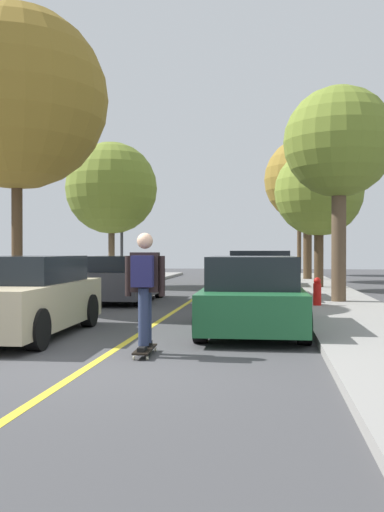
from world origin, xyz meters
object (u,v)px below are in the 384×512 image
(street_tree_right_near, at_px, (319,192))
(parked_car_right_far, at_px, (261,272))
(parked_car_right_near, at_px, (259,276))
(street_tree_left_near, at_px, (111,188))
(street_tree_right_farthest, at_px, (299,193))
(street_tree_left_nearest, at_px, (17,99))
(parked_car_left_near, at_px, (122,279))
(streetlamp, at_px, (122,213))
(parked_car_left_nearest, at_px, (21,297))
(street_tree_right_nearest, at_px, (339,144))
(parked_car_right_nearest, at_px, (253,295))
(skateboard, at_px, (145,349))
(fire_hydrant, at_px, (317,292))
(street_tree_right_far, at_px, (308,180))
(skateboarder, at_px, (145,283))

(street_tree_right_near, bearing_deg, parked_car_right_far, 151.43)
(street_tree_right_near, bearing_deg, parked_car_right_near, -115.38)
(street_tree_left_near, relative_size, street_tree_right_farthest, 0.90)
(street_tree_left_nearest, bearing_deg, street_tree_right_near, 42.83)
(parked_car_left_near, height_order, street_tree_right_farthest, street_tree_right_farthest)
(street_tree_left_near, bearing_deg, street_tree_right_farthest, 56.25)
(parked_car_left_near, distance_m, streetlamp, 7.19)
(parked_car_left_nearest, bearing_deg, parked_car_left_near, 89.99)
(parked_car_left_nearest, bearing_deg, street_tree_right_nearest, 44.77)
(parked_car_right_nearest, bearing_deg, skateboard, -119.66)
(parked_car_right_nearest, bearing_deg, street_tree_right_nearest, 66.97)
(street_tree_left_near, bearing_deg, skateboard, -72.26)
(parked_car_left_nearest, height_order, street_tree_right_near, street_tree_right_near)
(parked_car_right_nearest, relative_size, skateboard, 4.83)
(street_tree_right_farthest, xyz_separation_m, fire_hydrant, (-0.68, -20.99, -4.59))
(parked_car_right_nearest, xyz_separation_m, street_tree_left_near, (-6.22, 12.27, 3.43))
(streetlamp, bearing_deg, street_tree_right_nearest, -42.10)
(street_tree_left_nearest, distance_m, street_tree_right_far, 16.29)
(streetlamp, distance_m, skateboarder, 15.68)
(parked_car_left_nearest, bearing_deg, parked_car_right_near, 62.15)
(street_tree_left_nearest, bearing_deg, parked_car_right_nearest, -28.75)
(parked_car_right_near, relative_size, skateboard, 5.00)
(parked_car_right_near, bearing_deg, street_tree_left_near, 137.65)
(streetlamp, xyz_separation_m, skateboard, (4.32, -14.89, -3.00))
(parked_car_right_near, height_order, street_tree_left_nearest, street_tree_left_nearest)
(street_tree_right_nearest, bearing_deg, street_tree_right_farthest, 90.00)
(parked_car_left_nearest, height_order, street_tree_right_nearest, street_tree_right_nearest)
(street_tree_right_far, distance_m, streetlamp, 9.61)
(street_tree_right_near, distance_m, skateboarder, 14.52)
(parked_car_right_near, bearing_deg, fire_hydrant, -61.48)
(street_tree_left_nearest, height_order, skateboard, street_tree_left_nearest)
(street_tree_left_nearest, bearing_deg, parked_car_right_far, 55.26)
(street_tree_left_nearest, height_order, street_tree_right_nearest, street_tree_left_nearest)
(parked_car_right_far, distance_m, skateboard, 15.03)
(parked_car_left_nearest, distance_m, streetlamp, 13.69)
(street_tree_left_nearest, height_order, street_tree_left_near, street_tree_left_nearest)
(parked_car_right_far, relative_size, street_tree_right_near, 0.87)
(street_tree_right_farthest, bearing_deg, parked_car_left_nearest, -103.51)
(parked_car_right_nearest, height_order, street_tree_left_near, street_tree_left_near)
(street_tree_left_nearest, xyz_separation_m, fire_hydrant, (7.72, 0.44, -4.99))
(parked_car_right_near, height_order, street_tree_right_nearest, street_tree_right_nearest)
(skateboard, bearing_deg, street_tree_right_nearest, 64.67)
(street_tree_right_nearest, distance_m, street_tree_right_near, 6.11)
(street_tree_right_farthest, bearing_deg, skateboard, -97.57)
(street_tree_right_far, height_order, fire_hydrant, street_tree_right_far)
(parked_car_left_nearest, distance_m, skateboarder, 3.03)
(street_tree_right_nearest, relative_size, fire_hydrant, 8.30)
(street_tree_right_far, xyz_separation_m, streetlamp, (-7.97, -5.04, -1.87))
(parked_car_right_nearest, height_order, skateboarder, skateboarder)
(street_tree_right_nearest, bearing_deg, parked_car_right_near, 145.75)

